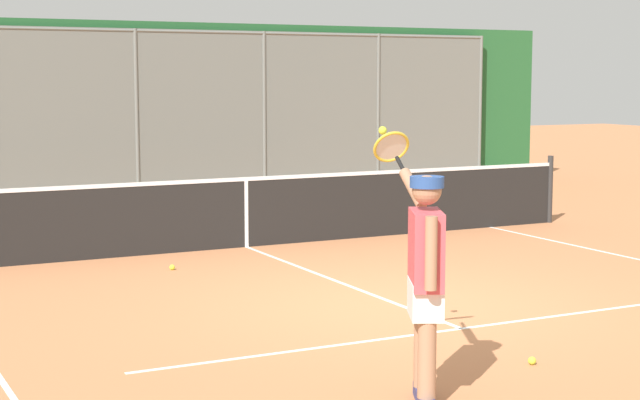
{
  "coord_description": "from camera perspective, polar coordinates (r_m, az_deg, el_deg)",
  "views": [
    {
      "loc": [
        5.36,
        8.79,
        2.33
      ],
      "look_at": [
        0.6,
        -0.61,
        1.05
      ],
      "focal_mm": 57.55,
      "sensor_mm": 36.0,
      "label": 1
    }
  ],
  "objects": [
    {
      "name": "tennis_player",
      "position": [
        7.27,
        5.84,
        -3.98
      ],
      "size": [
        0.57,
        1.35,
        1.93
      ],
      "rotation": [
        0.0,
        0.0,
        -2.03
      ],
      "color": "navy",
      "rests_on": "ground"
    },
    {
      "name": "court_line_markings",
      "position": [
        9.39,
        9.01,
        -7.5
      ],
      "size": [
        8.24,
        9.36,
        0.01
      ],
      "color": "white",
      "rests_on": "ground"
    },
    {
      "name": "tennis_net",
      "position": [
        14.01,
        -4.14,
        -0.63
      ],
      "size": [
        10.58,
        0.09,
        1.07
      ],
      "color": "#2D2D2D",
      "rests_on": "ground"
    },
    {
      "name": "tennis_ball_near_baseline",
      "position": [
        8.58,
        11.71,
        -8.74
      ],
      "size": [
        0.07,
        0.07,
        0.07
      ],
      "primitive_type": "sphere",
      "color": "#C1D138",
      "rests_on": "ground"
    },
    {
      "name": "tennis_ball_by_sideline",
      "position": [
        12.52,
        -8.22,
        -3.72
      ],
      "size": [
        0.07,
        0.07,
        0.07
      ],
      "primitive_type": "sphere",
      "color": "#CCDB33",
      "rests_on": "ground"
    },
    {
      "name": "fence_backdrop",
      "position": [
        19.22,
        -10.7,
        4.74
      ],
      "size": [
        17.92,
        1.37,
        3.31
      ],
      "color": "slate",
      "rests_on": "ground"
    },
    {
      "name": "ground_plane",
      "position": [
        10.56,
        4.42,
        -5.85
      ],
      "size": [
        60.0,
        60.0,
        0.0
      ],
      "primitive_type": "plane",
      "color": "#C67A4C"
    }
  ]
}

